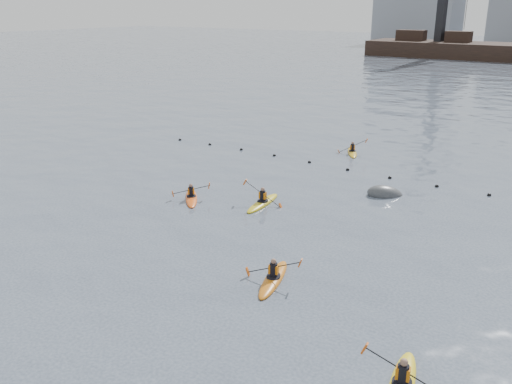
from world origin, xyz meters
TOP-DOWN VIEW (x-y plane):
  - ground at (0.00, 0.00)m, footprint 400.00×400.00m
  - float_line at (-0.50, 22.53)m, footprint 33.24×0.73m
  - kayaker_0 at (2.07, 6.67)m, footprint 2.29×3.47m
  - kayaker_2 at (-7.00, 12.22)m, footprint 2.63×2.85m
  - kayaker_3 at (-3.15, 13.80)m, footprint 2.44×3.53m
  - kayaker_5 at (-3.61, 26.67)m, footprint 2.05×3.03m
  - mooring_buoy at (1.93, 19.09)m, footprint 2.65×2.54m

SIDE VIEW (x-z plane):
  - ground at x=0.00m, z-range 0.00..0.00m
  - mooring_buoy at x=1.93m, z-range -0.77..0.77m
  - float_line at x=-0.50m, z-range -0.09..0.15m
  - kayaker_5 at x=-3.61m, z-range -0.53..0.72m
  - kayaker_2 at x=-7.00m, z-range -0.43..0.62m
  - kayaker_0 at x=2.07m, z-range -0.52..0.73m
  - kayaker_3 at x=-3.15m, z-range -0.61..0.82m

